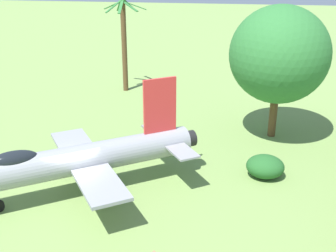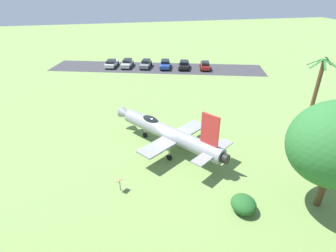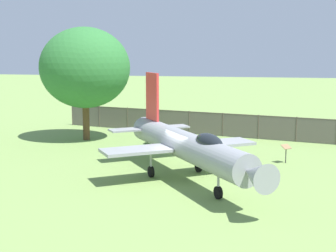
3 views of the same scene
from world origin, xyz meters
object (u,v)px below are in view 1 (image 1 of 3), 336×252
object	(u,v)px
display_jet	(66,161)
shrub_near_fence	(265,166)
palm_tree	(124,44)
shade_tree	(279,55)

from	to	relation	value
display_jet	shrub_near_fence	world-z (taller)	display_jet
palm_tree	shrub_near_fence	world-z (taller)	palm_tree
display_jet	palm_tree	distance (m)	18.45
shade_tree	palm_tree	size ratio (longest dim) A/B	1.06
shrub_near_fence	display_jet	bearing A→B (deg)	-69.12
display_jet	shade_tree	bearing A→B (deg)	-172.26
shade_tree	shrub_near_fence	size ratio (longest dim) A/B	4.18
shade_tree	shrub_near_fence	distance (m)	7.71
shade_tree	shrub_near_fence	world-z (taller)	shade_tree
display_jet	palm_tree	size ratio (longest dim) A/B	1.57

